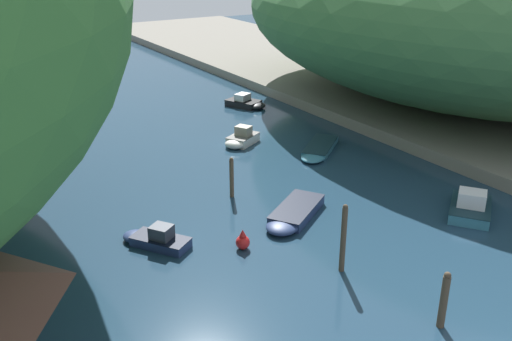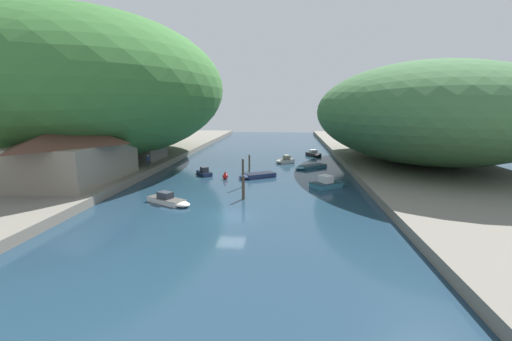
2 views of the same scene
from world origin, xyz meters
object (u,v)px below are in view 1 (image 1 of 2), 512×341
boat_red_skiff (155,239)px  channel_buoy_near (243,241)px  boat_mid_channel (241,139)px  boat_white_cruiser (318,150)px  boat_yellow_tender (471,204)px  boat_moored_right (247,103)px  boat_open_rowboat (293,215)px

boat_red_skiff → channel_buoy_near: 4.54m
boat_mid_channel → channel_buoy_near: size_ratio=3.23×
boat_white_cruiser → boat_yellow_tender: (1.54, -12.30, 0.22)m
boat_moored_right → boat_yellow_tender: (-0.24, -25.43, 0.06)m
boat_moored_right → boat_red_skiff: 25.96m
channel_buoy_near → boat_yellow_tender: bearing=-13.8°
boat_yellow_tender → boat_mid_channel: boat_yellow_tender is taller
boat_open_rowboat → boat_mid_channel: 12.83m
boat_white_cruiser → channel_buoy_near: size_ratio=5.07×
boat_open_rowboat → channel_buoy_near: (-4.00, -1.29, 0.14)m
boat_moored_right → boat_mid_channel: size_ratio=1.20×
boat_white_cruiser → channel_buoy_near: (-11.77, -9.02, 0.20)m
boat_red_skiff → boat_mid_channel: boat_mid_channel is taller
boat_moored_right → boat_white_cruiser: bearing=57.6°
boat_white_cruiser → boat_open_rowboat: size_ratio=1.02×
boat_red_skiff → boat_open_rowboat: bearing=-44.7°
boat_white_cruiser → boat_moored_right: 13.26m
boat_yellow_tender → boat_red_skiff: boat_yellow_tender is taller
boat_white_cruiser → boat_open_rowboat: boat_open_rowboat is taller
boat_open_rowboat → channel_buoy_near: 4.21m
boat_moored_right → channel_buoy_near: 25.97m
boat_mid_channel → boat_red_skiff: bearing=104.4°
boat_white_cruiser → channel_buoy_near: bearing=88.6°
boat_white_cruiser → boat_yellow_tender: size_ratio=1.14×
boat_moored_right → boat_mid_channel: 10.35m
boat_yellow_tender → boat_white_cruiser: bearing=151.0°
boat_moored_right → boat_mid_channel: (-5.72, -8.63, 0.05)m
boat_mid_channel → boat_moored_right: bearing=-62.4°
boat_open_rowboat → boat_red_skiff: 7.78m
channel_buoy_near → boat_white_cruiser: bearing=37.5°
boat_yellow_tender → boat_mid_channel: bearing=161.9°
boat_moored_right → channel_buoy_near: size_ratio=3.87×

